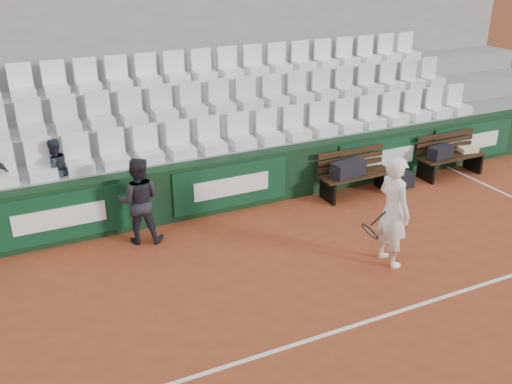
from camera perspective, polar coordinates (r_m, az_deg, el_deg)
name	(u,v)px	position (r m, az deg, el deg)	size (l,w,h in m)	color
ground	(362,323)	(7.77, 10.52, -12.80)	(80.00, 80.00, 0.00)	#963F22
court_baseline	(362,323)	(7.76, 10.52, -12.78)	(18.00, 0.06, 0.01)	white
back_barrier	(241,181)	(10.57, -1.49, 1.09)	(18.00, 0.34, 1.00)	black
grandstand_tier_front	(225,170)	(11.09, -3.16, 2.16)	(18.00, 0.95, 1.00)	gray
grandstand_tier_mid	(207,145)	(11.84, -4.96, 4.70)	(18.00, 0.95, 1.45)	gray
grandstand_tier_back	(191,122)	(12.63, -6.55, 6.92)	(18.00, 0.95, 1.90)	gray
grandstand_rear_wall	(178,60)	(12.91, -7.76, 12.95)	(18.00, 0.30, 4.40)	gray
seat_row_front	(227,133)	(10.66, -2.89, 5.93)	(11.90, 0.44, 0.63)	white
seat_row_mid	(208,98)	(11.39, -4.82, 9.39)	(11.90, 0.44, 0.63)	silver
seat_row_back	(191,66)	(12.16, -6.55, 12.42)	(11.90, 0.44, 0.63)	white
bench_left	(356,184)	(11.30, 9.98, 0.75)	(1.50, 0.56, 0.45)	#351E0F
bench_right	(450,166)	(12.77, 18.84, 2.52)	(1.50, 0.56, 0.45)	black
sports_bag_left	(348,169)	(11.02, 9.21, 2.30)	(0.69, 0.30, 0.30)	black
sports_bag_right	(441,152)	(12.42, 17.99, 3.80)	(0.56, 0.26, 0.26)	black
towel	(468,149)	(13.03, 20.42, 4.01)	(0.37, 0.27, 0.10)	beige
sports_bag_ground	(401,180)	(11.92, 14.29, 1.17)	(0.47, 0.29, 0.29)	black
water_bottle_near	(331,194)	(11.05, 7.50, -0.23)	(0.07, 0.07, 0.24)	silver
water_bottle_far	(394,186)	(11.63, 13.60, 0.58)	(0.07, 0.07, 0.25)	silver
tennis_player	(393,211)	(8.78, 13.54, -1.90)	(0.71, 0.65, 1.74)	white
ball_kid	(139,201)	(9.42, -11.64, -0.85)	(0.71, 0.55, 1.46)	black
spectator_c	(51,144)	(9.94, -19.78, 4.51)	(0.52, 0.40, 1.07)	#1D222C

